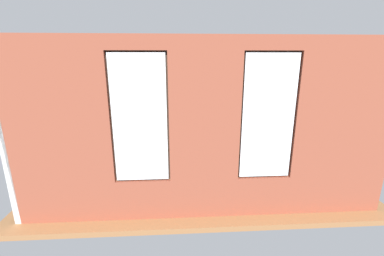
% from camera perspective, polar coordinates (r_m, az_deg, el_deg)
% --- Properties ---
extents(ground_plane, '(7.01, 5.78, 0.10)m').
position_cam_1_polar(ground_plane, '(7.09, 0.38, -7.50)').
color(ground_plane, '#99663D').
extents(brick_wall_with_windows, '(6.41, 0.30, 3.05)m').
position_cam_1_polar(brick_wall_with_windows, '(4.21, 2.77, -1.66)').
color(brick_wall_with_windows, brown).
rests_on(brick_wall_with_windows, ground_plane).
extents(white_wall_right, '(0.10, 4.78, 3.05)m').
position_cam_1_polar(white_wall_right, '(6.97, -26.40, 3.99)').
color(white_wall_right, white).
rests_on(white_wall_right, ground_plane).
extents(couch_by_window, '(2.03, 0.87, 0.80)m').
position_cam_1_polar(couch_by_window, '(5.24, -0.30, -11.71)').
color(couch_by_window, black).
rests_on(couch_by_window, ground_plane).
extents(couch_left, '(0.99, 1.89, 0.80)m').
position_cam_1_polar(couch_left, '(7.16, 21.19, -5.12)').
color(couch_left, black).
rests_on(couch_left, ground_plane).
extents(coffee_table, '(1.27, 0.73, 0.43)m').
position_cam_1_polar(coffee_table, '(6.73, -1.53, -4.94)').
color(coffee_table, olive).
rests_on(coffee_table, ground_plane).
extents(cup_ceramic, '(0.09, 0.09, 0.11)m').
position_cam_1_polar(cup_ceramic, '(6.59, -4.84, -4.42)').
color(cup_ceramic, '#33567F').
rests_on(cup_ceramic, coffee_table).
extents(candle_jar, '(0.08, 0.08, 0.11)m').
position_cam_1_polar(candle_jar, '(6.59, -0.67, -4.35)').
color(candle_jar, '#B7333D').
rests_on(candle_jar, coffee_table).
extents(remote_gray, '(0.16, 0.15, 0.02)m').
position_cam_1_polar(remote_gray, '(6.85, 1.36, -3.97)').
color(remote_gray, '#59595B').
rests_on(remote_gray, coffee_table).
extents(remote_black, '(0.18, 0.09, 0.02)m').
position_cam_1_polar(remote_black, '(6.79, -2.91, -4.16)').
color(remote_black, black).
rests_on(remote_black, coffee_table).
extents(remote_silver, '(0.17, 0.12, 0.02)m').
position_cam_1_polar(remote_silver, '(6.71, -1.54, -4.40)').
color(remote_silver, '#B2B2B7').
rests_on(remote_silver, coffee_table).
extents(media_console, '(1.22, 0.42, 0.51)m').
position_cam_1_polar(media_console, '(7.46, -22.22, -5.01)').
color(media_console, black).
rests_on(media_console, ground_plane).
extents(tv_flatscreen, '(1.15, 0.20, 0.80)m').
position_cam_1_polar(tv_flatscreen, '(7.27, -22.73, -0.14)').
color(tv_flatscreen, black).
rests_on(tv_flatscreen, media_console).
extents(papasan_chair, '(1.15, 1.15, 0.71)m').
position_cam_1_polar(papasan_chair, '(8.70, -7.48, 0.25)').
color(papasan_chair, olive).
rests_on(papasan_chair, ground_plane).
extents(potted_plant_corner_near_left, '(0.66, 0.66, 0.91)m').
position_cam_1_polar(potted_plant_corner_near_left, '(9.20, 16.28, 1.67)').
color(potted_plant_corner_near_left, brown).
rests_on(potted_plant_corner_near_left, ground_plane).
extents(potted_plant_corner_far_left, '(0.52, 0.52, 0.77)m').
position_cam_1_polar(potted_plant_corner_far_left, '(5.94, 28.67, -8.47)').
color(potted_plant_corner_far_left, '#47423D').
rests_on(potted_plant_corner_far_left, ground_plane).
extents(potted_plant_beside_window_right, '(0.98, 1.10, 1.27)m').
position_cam_1_polar(potted_plant_beside_window_right, '(5.15, -17.76, -8.55)').
color(potted_plant_beside_window_right, beige).
rests_on(potted_plant_beside_window_right, ground_plane).
extents(potted_plant_foreground_right, '(0.72, 0.60, 1.25)m').
position_cam_1_polar(potted_plant_foreground_right, '(8.87, -17.16, 0.98)').
color(potted_plant_foreground_right, beige).
rests_on(potted_plant_foreground_right, ground_plane).
extents(potted_plant_by_left_couch, '(0.32, 0.32, 0.50)m').
position_cam_1_polar(potted_plant_by_left_couch, '(8.21, 14.77, -1.80)').
color(potted_plant_by_left_couch, '#47423D').
rests_on(potted_plant_by_left_couch, ground_plane).
extents(potted_plant_near_tv, '(0.74, 0.74, 1.04)m').
position_cam_1_polar(potted_plant_near_tv, '(6.20, -20.80, -4.64)').
color(potted_plant_near_tv, brown).
rests_on(potted_plant_near_tv, ground_plane).
extents(potted_plant_mid_room_small, '(0.23, 0.23, 0.45)m').
position_cam_1_polar(potted_plant_mid_room_small, '(7.56, 5.75, -3.41)').
color(potted_plant_mid_room_small, '#9E5638').
rests_on(potted_plant_mid_room_small, ground_plane).
extents(potted_plant_between_couches, '(0.50, 0.50, 0.86)m').
position_cam_1_polar(potted_plant_between_couches, '(5.45, 15.41, -8.38)').
color(potted_plant_between_couches, beige).
rests_on(potted_plant_between_couches, ground_plane).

